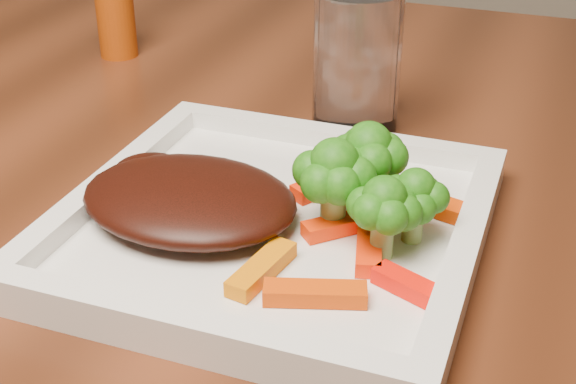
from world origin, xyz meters
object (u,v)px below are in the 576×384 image
(spice_shaker, at_px, (115,13))
(drinking_glass, at_px, (357,63))
(plate, at_px, (274,230))
(steak, at_px, (189,199))

(spice_shaker, distance_m, drinking_glass, 0.30)
(spice_shaker, relative_size, drinking_glass, 0.77)
(plate, bearing_deg, drinking_glass, 89.18)
(steak, relative_size, spice_shaker, 1.61)
(plate, height_order, steak, steak)
(drinking_glass, bearing_deg, steak, -105.90)
(spice_shaker, bearing_deg, drinking_glass, -18.12)
(drinking_glass, bearing_deg, spice_shaker, 161.88)
(steak, distance_m, spice_shaker, 0.37)
(plate, bearing_deg, spice_shaker, 135.39)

